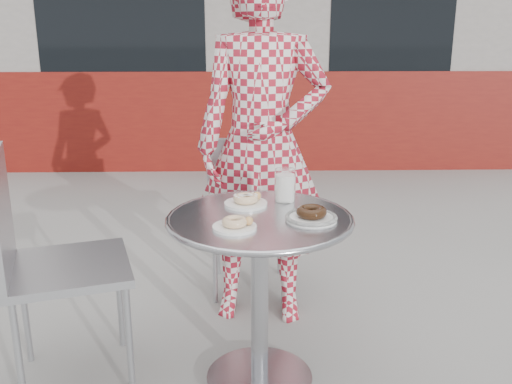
{
  "coord_description": "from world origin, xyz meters",
  "views": [
    {
      "loc": [
        -0.06,
        -2.07,
        1.44
      ],
      "look_at": [
        -0.0,
        0.09,
        0.8
      ],
      "focal_mm": 40.0,
      "sensor_mm": 36.0,
      "label": 1
    }
  ],
  "objects_px": {
    "milk_cup": "(285,186)",
    "plate_checker": "(311,216)",
    "plate_far": "(246,201)",
    "bistro_table": "(260,259)",
    "chair_far": "(249,242)",
    "seated_person": "(262,146)",
    "chair_left": "(69,313)",
    "plate_near": "(235,224)"
  },
  "relations": [
    {
      "from": "milk_cup",
      "to": "plate_checker",
      "type": "bearing_deg",
      "value": -71.26
    },
    {
      "from": "plate_far",
      "to": "bistro_table",
      "type": "bearing_deg",
      "value": -71.0
    },
    {
      "from": "bistro_table",
      "to": "chair_far",
      "type": "xyz_separation_m",
      "value": [
        -0.03,
        0.89,
        -0.28
      ]
    },
    {
      "from": "bistro_table",
      "to": "plate_checker",
      "type": "height_order",
      "value": "plate_checker"
    },
    {
      "from": "bistro_table",
      "to": "milk_cup",
      "type": "bearing_deg",
      "value": 60.41
    },
    {
      "from": "bistro_table",
      "to": "plate_checker",
      "type": "distance_m",
      "value": 0.28
    },
    {
      "from": "chair_far",
      "to": "milk_cup",
      "type": "xyz_separation_m",
      "value": [
        0.14,
        -0.69,
        0.52
      ]
    },
    {
      "from": "seated_person",
      "to": "milk_cup",
      "type": "bearing_deg",
      "value": -74.06
    },
    {
      "from": "plate_checker",
      "to": "seated_person",
      "type": "bearing_deg",
      "value": 103.62
    },
    {
      "from": "chair_left",
      "to": "plate_near",
      "type": "relative_size",
      "value": 6.18
    },
    {
      "from": "chair_far",
      "to": "chair_left",
      "type": "relative_size",
      "value": 0.91
    },
    {
      "from": "seated_person",
      "to": "plate_far",
      "type": "height_order",
      "value": "seated_person"
    },
    {
      "from": "seated_person",
      "to": "plate_near",
      "type": "xyz_separation_m",
      "value": [
        -0.12,
        -0.75,
        -0.13
      ]
    },
    {
      "from": "seated_person",
      "to": "plate_near",
      "type": "distance_m",
      "value": 0.77
    },
    {
      "from": "chair_far",
      "to": "plate_far",
      "type": "bearing_deg",
      "value": 88.48
    },
    {
      "from": "chair_left",
      "to": "seated_person",
      "type": "xyz_separation_m",
      "value": [
        0.81,
        0.57,
        0.57
      ]
    },
    {
      "from": "seated_person",
      "to": "bistro_table",
      "type": "bearing_deg",
      "value": -87.56
    },
    {
      "from": "chair_far",
      "to": "milk_cup",
      "type": "relative_size",
      "value": 6.57
    },
    {
      "from": "plate_near",
      "to": "plate_checker",
      "type": "distance_m",
      "value": 0.3
    },
    {
      "from": "chair_left",
      "to": "plate_far",
      "type": "xyz_separation_m",
      "value": [
        0.73,
        0.1,
        0.45
      ]
    },
    {
      "from": "chair_far",
      "to": "chair_left",
      "type": "bearing_deg",
      "value": 48.39
    },
    {
      "from": "bistro_table",
      "to": "plate_far",
      "type": "distance_m",
      "value": 0.25
    },
    {
      "from": "chair_left",
      "to": "milk_cup",
      "type": "distance_m",
      "value": 1.03
    },
    {
      "from": "seated_person",
      "to": "milk_cup",
      "type": "distance_m",
      "value": 0.44
    },
    {
      "from": "plate_far",
      "to": "chair_far",
      "type": "bearing_deg",
      "value": 88.48
    },
    {
      "from": "milk_cup",
      "to": "seated_person",
      "type": "bearing_deg",
      "value": 100.61
    },
    {
      "from": "chair_far",
      "to": "plate_near",
      "type": "distance_m",
      "value": 1.13
    },
    {
      "from": "chair_far",
      "to": "bistro_table",
      "type": "bearing_deg",
      "value": 91.96
    },
    {
      "from": "chair_far",
      "to": "plate_far",
      "type": "relative_size",
      "value": 5.13
    },
    {
      "from": "chair_far",
      "to": "seated_person",
      "type": "xyz_separation_m",
      "value": [
        0.06,
        -0.27,
        0.6
      ]
    },
    {
      "from": "bistro_table",
      "to": "chair_far",
      "type": "distance_m",
      "value": 0.93
    },
    {
      "from": "plate_near",
      "to": "bistro_table",
      "type": "bearing_deg",
      "value": 55.32
    },
    {
      "from": "seated_person",
      "to": "chair_left",
      "type": "bearing_deg",
      "value": -139.35
    },
    {
      "from": "seated_person",
      "to": "plate_far",
      "type": "xyz_separation_m",
      "value": [
        -0.08,
        -0.47,
        -0.13
      ]
    },
    {
      "from": "bistro_table",
      "to": "plate_near",
      "type": "height_order",
      "value": "plate_near"
    },
    {
      "from": "plate_near",
      "to": "milk_cup",
      "type": "relative_size",
      "value": 1.17
    },
    {
      "from": "plate_far",
      "to": "milk_cup",
      "type": "height_order",
      "value": "milk_cup"
    },
    {
      "from": "bistro_table",
      "to": "chair_left",
      "type": "height_order",
      "value": "chair_left"
    },
    {
      "from": "plate_near",
      "to": "seated_person",
      "type": "bearing_deg",
      "value": 80.69
    },
    {
      "from": "bistro_table",
      "to": "plate_far",
      "type": "height_order",
      "value": "plate_far"
    },
    {
      "from": "seated_person",
      "to": "plate_near",
      "type": "height_order",
      "value": "seated_person"
    },
    {
      "from": "bistro_table",
      "to": "plate_near",
      "type": "bearing_deg",
      "value": -124.68
    }
  ]
}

